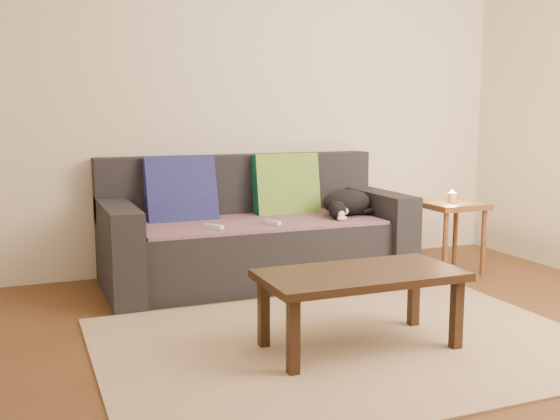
{
  "coord_description": "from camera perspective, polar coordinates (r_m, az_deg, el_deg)",
  "views": [
    {
      "loc": [
        -1.52,
        -2.72,
        1.19
      ],
      "look_at": [
        0.05,
        1.2,
        0.55
      ],
      "focal_mm": 42.0,
      "sensor_mm": 36.0,
      "label": 1
    }
  ],
  "objects": [
    {
      "name": "ground",
      "position": [
        3.34,
        7.04,
        -12.36
      ],
      "size": [
        4.5,
        4.5,
        0.0
      ],
      "primitive_type": "plane",
      "color": "brown",
      "rests_on": "ground"
    },
    {
      "name": "back_wall",
      "position": [
        4.96,
        -4.03,
        9.87
      ],
      "size": [
        4.5,
        0.04,
        2.6
      ],
      "primitive_type": "cube",
      "color": "beige",
      "rests_on": "ground"
    },
    {
      "name": "sofa",
      "position": [
        4.64,
        -2.28,
        -2.33
      ],
      "size": [
        2.1,
        0.94,
        0.87
      ],
      "color": "#232328",
      "rests_on": "ground"
    },
    {
      "name": "throw_blanket",
      "position": [
        4.53,
        -1.9,
        -1.04
      ],
      "size": [
        1.66,
        0.74,
        0.02
      ],
      "primitive_type": "cube",
      "color": "#482A50",
      "rests_on": "sofa"
    },
    {
      "name": "cushion_navy",
      "position": [
        4.62,
        -8.64,
        1.55
      ],
      "size": [
        0.49,
        0.25,
        0.51
      ],
      "primitive_type": "cube",
      "rotation": [
        -0.26,
        0.0,
        0.0
      ],
      "color": "#0F1143",
      "rests_on": "throw_blanket"
    },
    {
      "name": "cushion_green",
      "position": [
        4.86,
        0.54,
        2.0
      ],
      "size": [
        0.49,
        0.2,
        0.51
      ],
      "primitive_type": "cube",
      "rotation": [
        -0.16,
        0.0,
        0.0
      ],
      "color": "#0D563E",
      "rests_on": "throw_blanket"
    },
    {
      "name": "cat",
      "position": [
        4.74,
        5.76,
        0.59
      ],
      "size": [
        0.44,
        0.38,
        0.19
      ],
      "rotation": [
        0.0,
        0.0,
        0.16
      ],
      "color": "black",
      "rests_on": "throw_blanket"
    },
    {
      "name": "wii_remote_a",
      "position": [
        4.22,
        -5.79,
        -1.46
      ],
      "size": [
        0.11,
        0.15,
        0.03
      ],
      "primitive_type": "cube",
      "rotation": [
        0.0,
        0.0,
        2.1
      ],
      "color": "white",
      "rests_on": "throw_blanket"
    },
    {
      "name": "wii_remote_b",
      "position": [
        4.36,
        -0.67,
        -1.1
      ],
      "size": [
        0.08,
        0.15,
        0.03
      ],
      "primitive_type": "cube",
      "rotation": [
        0.0,
        0.0,
        1.87
      ],
      "color": "white",
      "rests_on": "throw_blanket"
    },
    {
      "name": "side_table",
      "position": [
        5.0,
        14.7,
        -0.38
      ],
      "size": [
        0.42,
        0.42,
        0.52
      ],
      "color": "brown",
      "rests_on": "ground"
    },
    {
      "name": "candle",
      "position": [
        4.98,
        14.75,
        1.09
      ],
      "size": [
        0.06,
        0.06,
        0.09
      ],
      "color": "beige",
      "rests_on": "side_table"
    },
    {
      "name": "rug",
      "position": [
        3.46,
        5.82,
        -11.46
      ],
      "size": [
        2.5,
        1.8,
        0.01
      ],
      "primitive_type": "cube",
      "color": "tan",
      "rests_on": "ground"
    },
    {
      "name": "coffee_table",
      "position": [
        3.3,
        7.01,
        -6.18
      ],
      "size": [
        1.01,
        0.5,
        0.4
      ],
      "color": "black",
      "rests_on": "rug"
    }
  ]
}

